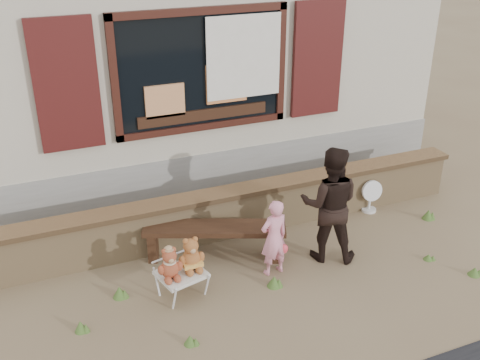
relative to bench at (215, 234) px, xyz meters
name	(u,v)px	position (x,y,z in m)	size (l,w,h in m)	color
ground	(259,272)	(0.38, -0.53, -0.33)	(80.00, 80.00, 0.00)	brown
shopfront	(154,39)	(0.38, 3.95, 1.66)	(8.04, 5.13, 4.00)	#B8AC94
brick_wall	(229,212)	(0.38, 0.47, 0.01)	(7.10, 0.36, 0.67)	tan
bench	(215,234)	(0.00, 0.00, 0.00)	(1.79, 1.04, 0.46)	black
folding_chair	(181,275)	(-0.63, -0.60, -0.05)	(0.60, 0.56, 0.31)	silver
teddy_bear_left	(170,262)	(-0.77, -0.64, 0.17)	(0.29, 0.25, 0.39)	brown
teddy_bear_right	(191,253)	(-0.49, -0.57, 0.19)	(0.31, 0.27, 0.42)	brown
child	(274,238)	(0.54, -0.60, 0.16)	(0.36, 0.24, 0.99)	pink
adult	(330,204)	(1.33, -0.54, 0.42)	(0.74, 0.57, 1.52)	black
fan_right	(370,196)	(2.53, 0.27, -0.08)	(0.32, 0.21, 0.51)	white
grass_tufts	(283,278)	(0.55, -0.84, -0.27)	(5.14, 1.50, 0.15)	#456528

